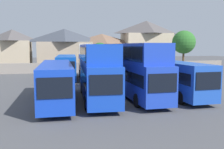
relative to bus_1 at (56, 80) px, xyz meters
The scene contains 15 objects.
ground 19.14m from the bus_1, 73.05° to the left, with size 140.00×140.00×0.00m, color #4C4C4F.
depot_boundary_wall 25.44m from the bus_1, 77.38° to the left, with size 56.00×0.50×1.80m, color gray.
bus_1 is the anchor object (origin of this frame).
bus_2 3.70m from the bus_1, ahead, with size 3.28×11.79×4.92m.
bus_3 7.28m from the bus_1, ahead, with size 2.64×11.39×5.02m.
bus_4 10.98m from the bus_1, ahead, with size 2.77×10.67×3.32m.
bus_5 14.74m from the bus_1, 83.79° to the left, with size 3.25×10.91×3.42m.
bus_6 15.62m from the bus_1, 71.69° to the left, with size 2.67×10.28×3.50m.
bus_7 17.47m from the bus_1, 57.95° to the left, with size 2.74×11.08×3.34m.
house_terrace_left 34.57m from the bus_1, 103.73° to the left, with size 7.41×7.71×8.09m.
house_terrace_centre 32.15m from the bus_1, 86.23° to the left, with size 11.32×6.73×8.25m.
house_terrace_right 34.11m from the bus_1, 72.82° to the left, with size 11.08×8.02×7.33m.
house_terrace_far_right 37.79m from the bus_1, 58.15° to the left, with size 10.58×6.71×10.25m.
tree_left_of_lot 33.27m from the bus_1, 43.58° to the left, with size 4.38×4.38×7.69m.
tree_behind_wall 28.69m from the bus_1, 72.47° to the left, with size 3.26×3.26×5.42m.
Camera 1 is at (-5.75, -22.21, 4.82)m, focal length 41.30 mm.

